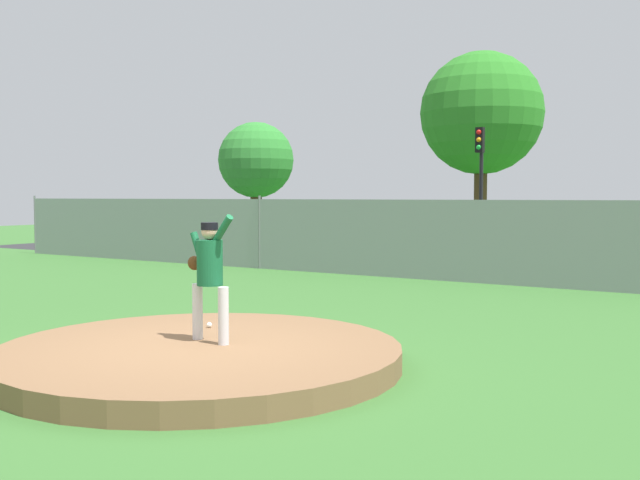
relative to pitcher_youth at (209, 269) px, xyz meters
The scene contains 12 objects.
ground_plane 5.90m from the pitcher_youth, 89.64° to the left, with size 80.00×80.00×0.00m, color #386B2D.
asphalt_strip 14.33m from the pitcher_youth, 89.86° to the left, with size 44.00×7.00×0.01m, color #2B2B2D.
pitchers_mound 1.06m from the pitcher_youth, 80.67° to the right, with size 4.89×4.89×0.27m, color brown.
pitcher_youth is the anchor object (origin of this frame).
baseball 1.31m from the pitcher_youth, 131.80° to the left, with size 0.07×0.07×0.07m, color white.
chainlink_fence 9.78m from the pitcher_youth, 89.79° to the left, with size 33.89×0.07×2.08m.
parked_car_teal 17.11m from the pitcher_youth, 125.02° to the left, with size 1.95×4.39×1.60m.
parked_car_white 15.24m from the pitcher_youth, 110.30° to the left, with size 1.85×4.61×1.67m.
parked_car_slate 14.66m from the pitcher_youth, 89.71° to the left, with size 1.95×4.71×1.77m.
traffic_light_near 19.04m from the pitcher_youth, 100.60° to the left, with size 0.28×0.46×4.53m.
tree_slender_far 26.42m from the pitcher_youth, 126.50° to the left, with size 3.62×3.62×5.60m.
tree_leaning_west 25.21m from the pitcher_youth, 102.92° to the left, with size 5.35×5.35×8.36m.
Camera 1 is at (5.98, -6.60, 2.07)m, focal length 41.18 mm.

